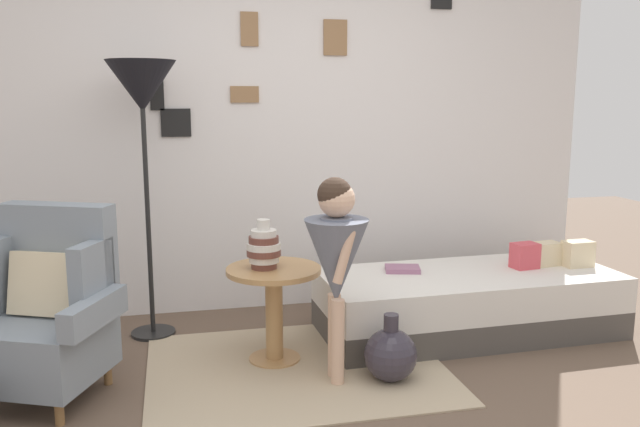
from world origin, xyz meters
TOP-DOWN VIEW (x-y plane):
  - gallery_wall at (0.00, 1.95)m, footprint 4.80×0.12m
  - rug at (-0.03, 0.74)m, footprint 1.65×1.34m
  - armchair at (-1.34, 0.73)m, footprint 0.89×0.80m
  - daybed at (1.17, 1.08)m, footprint 1.92×0.86m
  - pillow_head at (1.94, 1.06)m, footprint 0.20×0.13m
  - pillow_mid at (1.75, 1.14)m, footprint 0.20×0.15m
  - pillow_back at (1.57, 1.10)m, footprint 0.18×0.14m
  - side_table at (-0.13, 0.89)m, footprint 0.54×0.54m
  - vase_striped at (-0.19, 0.89)m, footprint 0.19×0.19m
  - floor_lamp at (-0.83, 1.49)m, footprint 0.42×0.42m
  - person_child at (0.15, 0.55)m, footprint 0.34×0.34m
  - book_on_daybed at (0.76, 1.21)m, footprint 0.25×0.21m
  - demijohn_near at (0.43, 0.49)m, footprint 0.29×0.29m

SIDE VIEW (x-z plane):
  - rug at x=-0.03m, z-range 0.00..0.01m
  - demijohn_near at x=0.43m, z-range -0.04..0.34m
  - daybed at x=1.17m, z-range 0.00..0.40m
  - side_table at x=-0.13m, z-range 0.12..0.67m
  - book_on_daybed at x=0.76m, z-range 0.40..0.43m
  - armchair at x=-1.34m, z-range -0.05..0.92m
  - pillow_mid at x=1.75m, z-range 0.40..0.56m
  - pillow_back at x=1.57m, z-range 0.40..0.57m
  - pillow_head at x=1.94m, z-range 0.40..0.57m
  - vase_striped at x=-0.19m, z-range 0.53..0.82m
  - person_child at x=0.15m, z-range 0.15..1.26m
  - gallery_wall at x=0.00m, z-range 0.00..2.60m
  - floor_lamp at x=-0.83m, z-range 0.65..2.38m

